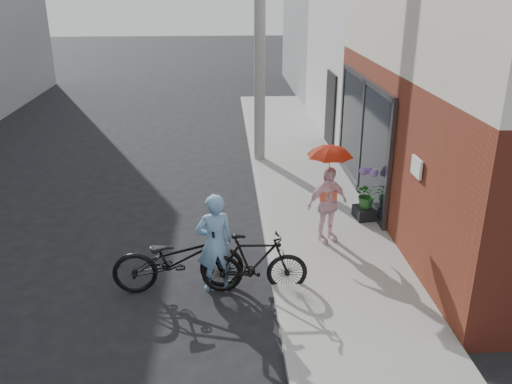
{
  "coord_description": "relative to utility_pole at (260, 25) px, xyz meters",
  "views": [
    {
      "loc": [
        0.17,
        -7.6,
        4.56
      ],
      "look_at": [
        0.71,
        1.11,
        1.1
      ],
      "focal_mm": 38.0,
      "sensor_mm": 36.0,
      "label": 1
    }
  ],
  "objects": [
    {
      "name": "officer",
      "position": [
        -1.1,
        -6.2,
        -2.7
      ],
      "size": [
        0.65,
        0.5,
        1.6
      ],
      "primitive_type": "imported",
      "rotation": [
        0.0,
        0.0,
        3.36
      ],
      "color": "#709DC7",
      "rests_on": "ground"
    },
    {
      "name": "plaster_building",
      "position": [
        6.1,
        3.0,
        0.0
      ],
      "size": [
        8.0,
        6.0,
        7.0
      ],
      "primitive_type": "cube",
      "color": "silver",
      "rests_on": "ground"
    },
    {
      "name": "curb",
      "position": [
        -0.16,
        -4.0,
        -3.44
      ],
      "size": [
        0.12,
        24.0,
        0.12
      ],
      "primitive_type": "cube",
      "color": "#9E9E99",
      "rests_on": "ground"
    },
    {
      "name": "potted_plant",
      "position": [
        1.85,
        -3.94,
        -2.89
      ],
      "size": [
        0.48,
        0.41,
        0.53
      ],
      "primitive_type": "imported",
      "color": "#2B6829",
      "rests_on": "planter"
    },
    {
      "name": "sidewalk",
      "position": [
        1.0,
        -4.0,
        -3.44
      ],
      "size": [
        2.2,
        24.0,
        0.12
      ],
      "primitive_type": "cube",
      "color": "gray",
      "rests_on": "ground"
    },
    {
      "name": "utility_pole",
      "position": [
        0.0,
        0.0,
        0.0
      ],
      "size": [
        0.28,
        0.28,
        7.0
      ],
      "primitive_type": "cylinder",
      "color": "#9E9E99",
      "rests_on": "ground"
    },
    {
      "name": "bike_left",
      "position": [
        -1.67,
        -6.18,
        -2.97
      ],
      "size": [
        2.07,
        0.86,
        1.06
      ],
      "primitive_type": "imported",
      "rotation": [
        0.0,
        0.0,
        1.65
      ],
      "color": "black",
      "rests_on": "ground"
    },
    {
      "name": "ground",
      "position": [
        -1.1,
        -6.0,
        -3.5
      ],
      "size": [
        80.0,
        80.0,
        0.0
      ],
      "primitive_type": "plane",
      "color": "black",
      "rests_on": "ground"
    },
    {
      "name": "east_building_far",
      "position": [
        6.1,
        10.0,
        0.0
      ],
      "size": [
        8.0,
        8.0,
        7.0
      ],
      "primitive_type": "cube",
      "color": "gray",
      "rests_on": "ground"
    },
    {
      "name": "planter",
      "position": [
        1.85,
        -3.94,
        -3.27
      ],
      "size": [
        0.49,
        0.49,
        0.23
      ],
      "primitive_type": "cube",
      "rotation": [
        0.0,
        0.0,
        0.13
      ],
      "color": "black",
      "rests_on": "sidewalk"
    },
    {
      "name": "parasol",
      "position": [
        0.88,
        -4.84,
        -1.65
      ],
      "size": [
        0.76,
        0.76,
        0.67
      ],
      "primitive_type": "imported",
      "color": "red",
      "rests_on": "kimono_woman"
    },
    {
      "name": "bike_right",
      "position": [
        -0.5,
        -6.31,
        -3.01
      ],
      "size": [
        1.65,
        0.51,
        0.98
      ],
      "primitive_type": "imported",
      "rotation": [
        0.0,
        0.0,
        1.54
      ],
      "color": "black",
      "rests_on": "ground"
    },
    {
      "name": "kimono_woman",
      "position": [
        0.88,
        -4.84,
        -2.68
      ],
      "size": [
        0.89,
        0.64,
        1.4
      ],
      "primitive_type": "imported",
      "rotation": [
        0.0,
        0.0,
        0.42
      ],
      "color": "#F6CEDA",
      "rests_on": "sidewalk"
    }
  ]
}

